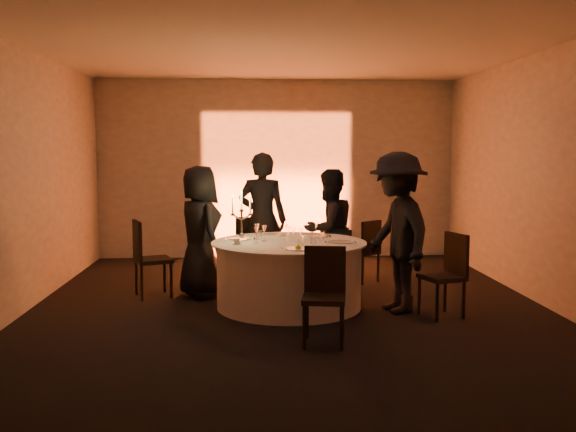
{
  "coord_description": "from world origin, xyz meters",
  "views": [
    {
      "loc": [
        -0.44,
        -7.36,
        1.85
      ],
      "look_at": [
        0.0,
        0.2,
        1.05
      ],
      "focal_mm": 40.0,
      "sensor_mm": 36.0,
      "label": 1
    }
  ],
  "objects": [
    {
      "name": "chair_right",
      "position": [
        1.72,
        -0.52,
        0.52
      ],
      "size": [
        0.51,
        0.51,
        0.92
      ],
      "rotation": [
        0.0,
        0.0,
        -1.25
      ],
      "color": "black",
      "rests_on": "floor"
    },
    {
      "name": "candelabra",
      "position": [
        -0.55,
        0.11,
        0.98
      ],
      "size": [
        0.25,
        0.12,
        0.6
      ],
      "color": "silver",
      "rests_on": "banquet_table"
    },
    {
      "name": "wall_front",
      "position": [
        0.0,
        -3.5,
        1.5
      ],
      "size": [
        7.0,
        0.0,
        7.0
      ],
      "primitive_type": "plane",
      "rotation": [
        -1.57,
        0.0,
        0.0
      ],
      "color": "#A09B95",
      "rests_on": "floor"
    },
    {
      "name": "wine_glass_e",
      "position": [
        0.12,
        -0.24,
        0.91
      ],
      "size": [
        0.07,
        0.07,
        0.19
      ],
      "color": "white",
      "rests_on": "banquet_table"
    },
    {
      "name": "wine_glass_h",
      "position": [
        0.04,
        -0.17,
        0.91
      ],
      "size": [
        0.07,
        0.07,
        0.19
      ],
      "color": "white",
      "rests_on": "banquet_table"
    },
    {
      "name": "wall_back",
      "position": [
        0.0,
        3.5,
        1.5
      ],
      "size": [
        7.0,
        0.0,
        7.0
      ],
      "primitive_type": "plane",
      "rotation": [
        1.57,
        0.0,
        0.0
      ],
      "color": "#A09B95",
      "rests_on": "floor"
    },
    {
      "name": "wine_glass_f",
      "position": [
        -0.38,
        -0.1,
        0.91
      ],
      "size": [
        0.07,
        0.07,
        0.19
      ],
      "color": "white",
      "rests_on": "banquet_table"
    },
    {
      "name": "tumbler_c",
      "position": [
        0.26,
        -0.21,
        0.82
      ],
      "size": [
        0.07,
        0.07,
        0.09
      ],
      "primitive_type": "cylinder",
      "color": "white",
      "rests_on": "banquet_table"
    },
    {
      "name": "wall_left",
      "position": [
        -3.0,
        0.0,
        1.5
      ],
      "size": [
        0.0,
        7.0,
        7.0
      ],
      "primitive_type": "plane",
      "rotation": [
        1.57,
        0.0,
        1.57
      ],
      "color": "#A09B95",
      "rests_on": "floor"
    },
    {
      "name": "chair_back_right",
      "position": [
        1.14,
        1.32,
        0.48
      ],
      "size": [
        0.53,
        0.53,
        0.87
      ],
      "rotation": [
        0.0,
        0.0,
        -2.47
      ],
      "color": "black",
      "rests_on": "floor"
    },
    {
      "name": "guest_right",
      "position": [
        1.21,
        -0.28,
        0.91
      ],
      "size": [
        0.92,
        1.29,
        1.81
      ],
      "primitive_type": "imported",
      "rotation": [
        0.0,
        0.0,
        -1.34
      ],
      "color": "black",
      "rests_on": "floor"
    },
    {
      "name": "plate_right",
      "position": [
        0.59,
        -0.1,
        0.78
      ],
      "size": [
        0.36,
        0.28,
        0.01
      ],
      "color": "silver",
      "rests_on": "banquet_table"
    },
    {
      "name": "tumbler_b",
      "position": [
        -0.34,
        0.34,
        0.82
      ],
      "size": [
        0.07,
        0.07,
        0.09
      ],
      "primitive_type": "cylinder",
      "color": "white",
      "rests_on": "banquet_table"
    },
    {
      "name": "wine_glass_c",
      "position": [
        -0.01,
        -0.03,
        0.91
      ],
      "size": [
        0.07,
        0.07,
        0.19
      ],
      "color": "white",
      "rests_on": "banquet_table"
    },
    {
      "name": "coffee_cup",
      "position": [
        -0.6,
        -0.16,
        0.8
      ],
      "size": [
        0.11,
        0.11,
        0.07
      ],
      "color": "silver",
      "rests_on": "banquet_table"
    },
    {
      "name": "wine_glass_g",
      "position": [
        -0.03,
        0.15,
        0.91
      ],
      "size": [
        0.07,
        0.07,
        0.19
      ],
      "color": "white",
      "rests_on": "banquet_table"
    },
    {
      "name": "wine_glass_d",
      "position": [
        0.35,
        0.33,
        0.91
      ],
      "size": [
        0.07,
        0.07,
        0.19
      ],
      "color": "white",
      "rests_on": "banquet_table"
    },
    {
      "name": "plate_left",
      "position": [
        -0.57,
        0.24,
        0.78
      ],
      "size": [
        0.36,
        0.26,
        0.01
      ],
      "color": "silver",
      "rests_on": "banquet_table"
    },
    {
      "name": "plate_back_left",
      "position": [
        -0.15,
        0.57,
        0.78
      ],
      "size": [
        0.36,
        0.29,
        0.01
      ],
      "color": "silver",
      "rests_on": "banquet_table"
    },
    {
      "name": "plate_front",
      "position": [
        0.06,
        -0.58,
        0.79
      ],
      "size": [
        0.36,
        0.27,
        0.08
      ],
      "color": "silver",
      "rests_on": "banquet_table"
    },
    {
      "name": "wine_glass_b",
      "position": [
        -0.37,
        0.19,
        0.91
      ],
      "size": [
        0.07,
        0.07,
        0.19
      ],
      "color": "white",
      "rests_on": "banquet_table"
    },
    {
      "name": "tumbler_a",
      "position": [
        0.39,
        0.09,
        0.82
      ],
      "size": [
        0.07,
        0.07,
        0.09
      ],
      "primitive_type": "cylinder",
      "color": "white",
      "rests_on": "banquet_table"
    },
    {
      "name": "guest_left",
      "position": [
        -1.08,
        0.6,
        0.82
      ],
      "size": [
        0.85,
        0.95,
        1.64
      ],
      "primitive_type": "imported",
      "rotation": [
        0.0,
        0.0,
        2.08
      ],
      "color": "black",
      "rests_on": "floor"
    },
    {
      "name": "uplighter_fixture",
      "position": [
        0.0,
        3.2,
        0.05
      ],
      "size": [
        0.25,
        0.12,
        0.1
      ],
      "primitive_type": "cube",
      "color": "black",
      "rests_on": "floor"
    },
    {
      "name": "guest_back_left",
      "position": [
        -0.29,
        1.17,
        0.9
      ],
      "size": [
        0.74,
        0.58,
        1.8
      ],
      "primitive_type": "imported",
      "rotation": [
        0.0,
        0.0,
        2.9
      ],
      "color": "black",
      "rests_on": "floor"
    },
    {
      "name": "chair_back_left",
      "position": [
        -0.43,
        1.49,
        0.51
      ],
      "size": [
        0.49,
        0.49,
        0.91
      ],
      "rotation": [
        0.0,
        0.0,
        2.89
      ],
      "color": "black",
      "rests_on": "floor"
    },
    {
      "name": "floor",
      "position": [
        0.0,
        0.0,
        0.0
      ],
      "size": [
        7.0,
        7.0,
        0.0
      ],
      "primitive_type": "plane",
      "color": "black",
      "rests_on": "ground"
    },
    {
      "name": "plate_back_right",
      "position": [
        0.36,
        0.39,
        0.78
      ],
      "size": [
        0.35,
        0.3,
        0.01
      ],
      "color": "silver",
      "rests_on": "banquet_table"
    },
    {
      "name": "wine_glass_a",
      "position": [
        -0.29,
        0.02,
        0.91
      ],
      "size": [
        0.07,
        0.07,
        0.19
      ],
      "color": "white",
      "rests_on": "banquet_table"
    },
    {
      "name": "banquet_table",
      "position": [
        0.0,
        0.0,
        0.38
      ],
      "size": [
        1.8,
        1.8,
        0.77
      ],
      "color": "black",
      "rests_on": "floor"
    },
    {
      "name": "chair_left",
      "position": [
        -1.74,
        0.59,
        0.54
      ],
      "size": [
        0.54,
        0.54,
        0.96
      ],
      "rotation": [
        0.0,
        0.0,
        1.93
      ],
      "color": "black",
      "rests_on": "floor"
    },
    {
      "name": "tumbler_d",
      "position": [
        0.11,
        -0.37,
        0.82
      ],
      "size": [
        0.07,
        0.07,
        0.09
      ],
      "primitive_type": "cylinder",
      "color": "white",
      "rests_on": "banquet_table"
    },
    {
      "name": "ceiling",
      "position": [
        0.0,
        0.0,
        3.0
      ],
      "size": [
        7.0,
        7.0,
        0.0
      ],
      "primitive_type": "plane",
      "rotation": [
        3.14,
        0.0,
        0.0
      ],
      "color": "silver",
      "rests_on": "wall_back"
    },
    {
      "name": "guest_back_right",
      "position": [
        0.58,
        0.88,
        0.79
      ],
      "size": [
        0.97,
        0.92,
        1.59
      ],
      "primitive_type": "imported",
      "rotation": [
        0.0,
        0.0,
        -2.56
      ],
      "color": "black",
      "rests_on": "floor"
    },
    {
      "name": "chair_front",
      "position": [
        0.25,
        -1.39,
        0.51
      ],
      "size": [
        0.46,
        0.46,
        0.91
      ],
      "rotation": [
        0.0,
        0.0,
        -0.16
      ],
      "color": "black",
      "rests_on": "floor"
    },
    {
      "name": "wall_right",
      "position": [
        3.0,
        0.0,
        1.5
      ],
      "size": [
        0.0,
        7.0,
        7.0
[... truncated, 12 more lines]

